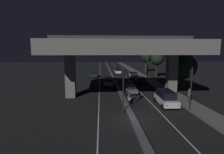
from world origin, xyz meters
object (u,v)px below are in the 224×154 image
at_px(car_white_lead, 166,98).
at_px(car_dark_green_second_oncoming, 94,74).
at_px(car_dark_blue_third, 140,80).
at_px(pedestrian_on_sidewalk, 189,96).
at_px(car_white_fifth, 118,71).
at_px(car_silver_lead_oncoming, 108,81).
at_px(car_grey_second, 130,89).
at_px(motorcycle_black_filtering_mid, 124,88).
at_px(street_lamp, 146,61).
at_px(car_white_fourth, 133,75).
at_px(motorcycle_white_filtering_near, 129,98).
at_px(traffic_light_right_of_median, 191,82).
at_px(traffic_light_left_of_median, 123,82).

distance_m(car_white_lead, car_dark_green_second_oncoming, 27.85).
height_order(car_dark_blue_third, pedestrian_on_sidewalk, pedestrian_on_sidewalk).
bearing_deg(car_dark_blue_third, car_white_fifth, 9.32).
distance_m(car_dark_blue_third, car_silver_lead_oncoming, 7.23).
xyz_separation_m(car_white_lead, car_grey_second, (-3.47, 7.18, -0.32)).
distance_m(car_grey_second, car_dark_green_second_oncoming, 19.90).
distance_m(car_white_lead, car_grey_second, 7.98).
bearing_deg(car_white_fifth, motorcycle_black_filtering_mid, 175.02).
bearing_deg(street_lamp, car_white_fourth, 105.08).
xyz_separation_m(car_silver_lead_oncoming, motorcycle_white_filtering_near, (2.31, -12.44, -0.19)).
xyz_separation_m(car_dark_blue_third, pedestrian_on_sidewalk, (3.22, -14.92, 0.34)).
distance_m(car_grey_second, car_white_fourth, 17.12).
bearing_deg(street_lamp, traffic_light_right_of_median, -89.77).
bearing_deg(traffic_light_right_of_median, street_lamp, 90.23).
distance_m(street_lamp, car_dark_blue_third, 4.91).
bearing_deg(car_dark_blue_third, car_grey_second, 154.48).
distance_m(car_grey_second, motorcycle_white_filtering_near, 5.78).
distance_m(car_white_fifth, car_dark_green_second_oncoming, 9.84).
bearing_deg(car_silver_lead_oncoming, car_grey_second, 29.05).
relative_size(street_lamp, car_dark_green_second_oncoming, 2.03).
distance_m(car_dark_green_second_oncoming, motorcycle_black_filtering_mid, 18.60).
height_order(car_white_fourth, pedestrian_on_sidewalk, pedestrian_on_sidewalk).
relative_size(car_dark_blue_third, car_white_fourth, 0.95).
bearing_deg(traffic_light_left_of_median, pedestrian_on_sidewalk, 17.09).
height_order(traffic_light_right_of_median, car_dark_green_second_oncoming, traffic_light_right_of_median).
distance_m(car_silver_lead_oncoming, pedestrian_on_sidewalk, 16.90).
bearing_deg(car_white_lead, car_white_fourth, 1.55).
distance_m(traffic_light_left_of_median, street_lamp, 21.47).
bearing_deg(car_dark_green_second_oncoming, motorcycle_black_filtering_mid, 17.53).
bearing_deg(car_white_fourth, car_white_fifth, 21.95).
bearing_deg(car_white_lead, motorcycle_black_filtering_mid, 30.47).
distance_m(traffic_light_left_of_median, pedestrian_on_sidewalk, 10.06).
distance_m(car_dark_blue_third, pedestrian_on_sidewalk, 15.27).
bearing_deg(car_white_fifth, motorcycle_white_filtering_near, 175.41).
bearing_deg(traffic_light_right_of_median, car_white_fourth, 93.86).
relative_size(car_white_fourth, motorcycle_black_filtering_mid, 2.23).
bearing_deg(traffic_light_right_of_median, car_dark_green_second_oncoming, 113.52).
height_order(traffic_light_left_of_median, car_dark_blue_third, traffic_light_left_of_median).
relative_size(car_dark_green_second_oncoming, motorcycle_black_filtering_mid, 2.03).
distance_m(traffic_light_right_of_median, car_grey_second, 11.31).
distance_m(traffic_light_right_of_median, car_white_fourth, 26.42).
bearing_deg(car_silver_lead_oncoming, traffic_light_left_of_median, 5.65).
bearing_deg(motorcycle_black_filtering_mid, street_lamp, -30.84).
bearing_deg(street_lamp, pedestrian_on_sidewalk, -84.97).
xyz_separation_m(car_white_lead, car_white_fifth, (-3.17, 32.66, -0.06)).
bearing_deg(car_dark_green_second_oncoming, car_white_lead, 20.90).
bearing_deg(street_lamp, car_white_fifth, 108.65).
bearing_deg(car_white_lead, street_lamp, -4.10).
bearing_deg(car_dark_blue_third, car_white_lead, 177.60).
height_order(car_white_fifth, car_silver_lead_oncoming, car_white_fifth).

